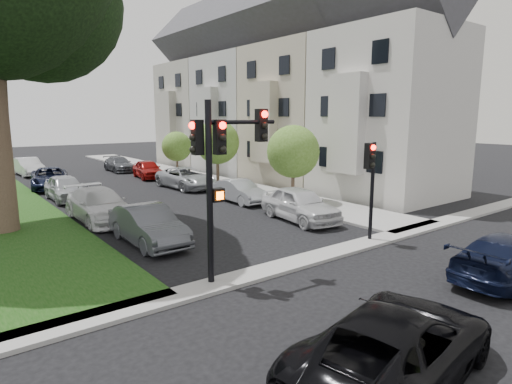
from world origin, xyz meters
TOP-DOWN VIEW (x-y plane):
  - ground at (0.00, 0.00)m, footprint 140.00×140.00m
  - sidewalk_right at (6.75, 24.00)m, footprint 3.50×44.00m
  - sidewalk_cross at (0.00, 2.00)m, footprint 60.00×1.00m
  - house_a at (12.45, 8.00)m, footprint 7.70×7.55m
  - house_b at (12.45, 15.50)m, footprint 7.70×7.55m
  - house_c at (12.45, 23.00)m, footprint 7.70×7.55m
  - house_d at (12.45, 30.50)m, footprint 7.70×7.55m
  - small_tree_a at (6.20, 9.68)m, footprint 2.97×2.97m
  - small_tree_b at (6.20, 17.65)m, footprint 3.11×3.11m
  - small_tree_c at (6.20, 23.94)m, footprint 2.46×2.46m
  - traffic_signal_main at (-3.38, 2.23)m, footprint 2.63×0.68m
  - traffic_signal_secondary at (3.44, 2.19)m, footprint 0.50×0.40m
  - car_cross_near at (-3.43, -3.85)m, footprint 5.59×3.37m
  - car_cross_far at (3.68, -2.98)m, footprint 4.91×2.06m
  - car_parked_0 at (3.72, 6.45)m, footprint 2.50×4.94m
  - car_parked_1 at (3.98, 11.79)m, footprint 1.46×4.02m
  - car_parked_2 at (3.85, 18.03)m, footprint 2.62×5.29m
  - car_parked_3 at (3.72, 24.18)m, footprint 2.31×4.50m
  - car_parked_4 at (3.41, 29.82)m, footprint 1.97×4.54m
  - car_parked_5 at (-3.57, 7.25)m, footprint 1.61×4.59m
  - car_parked_6 at (-3.89, 12.18)m, footprint 2.23×5.33m
  - car_parked_7 at (-3.88, 18.51)m, footprint 1.78×4.43m
  - car_parked_8 at (-3.64, 23.60)m, footprint 3.27×5.54m
  - car_parked_9 at (-3.63, 31.69)m, footprint 1.92×4.66m

SIDE VIEW (x-z plane):
  - ground at x=0.00m, z-range 0.00..0.00m
  - sidewalk_right at x=6.75m, z-range 0.00..0.12m
  - sidewalk_cross at x=0.00m, z-range 0.00..0.12m
  - car_parked_4 at x=3.41m, z-range 0.00..1.30m
  - car_parked_1 at x=3.98m, z-range 0.00..1.32m
  - car_cross_far at x=3.68m, z-range 0.00..1.42m
  - car_parked_2 at x=3.85m, z-range 0.00..1.44m
  - car_parked_8 at x=-3.64m, z-range 0.00..1.45m
  - car_cross_near at x=-3.43m, z-range 0.00..1.45m
  - car_parked_3 at x=3.72m, z-range 0.00..1.46m
  - car_parked_9 at x=-3.63m, z-range 0.00..1.50m
  - car_parked_7 at x=-3.88m, z-range 0.00..1.51m
  - car_parked_5 at x=-3.57m, z-range 0.00..1.51m
  - car_parked_6 at x=-3.89m, z-range 0.00..1.54m
  - car_parked_0 at x=3.72m, z-range 0.00..1.61m
  - small_tree_c at x=6.20m, z-range 0.61..4.30m
  - traffic_signal_secondary at x=3.44m, z-range 0.78..4.74m
  - small_tree_a at x=6.20m, z-range 0.74..5.20m
  - small_tree_b at x=6.20m, z-range 0.77..5.44m
  - traffic_signal_main at x=-3.38m, z-range 1.02..6.41m
  - house_a at x=12.45m, z-range -1.05..14.92m
  - house_b at x=12.45m, z-range -1.05..14.92m
  - house_c at x=12.45m, z-range -1.05..14.92m
  - house_d at x=12.45m, z-range -1.05..14.92m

